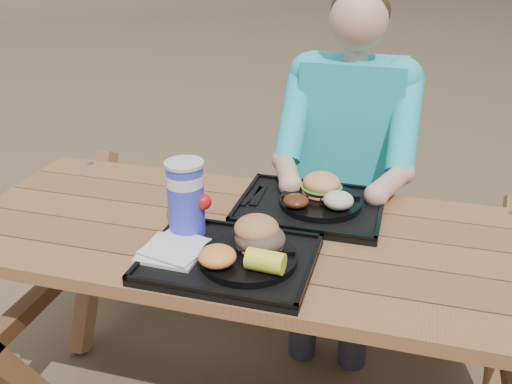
# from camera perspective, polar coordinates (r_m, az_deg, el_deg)

# --- Properties ---
(picnic_table) EXTENTS (1.80, 1.49, 0.75)m
(picnic_table) POSITION_cam_1_polar(r_m,az_deg,el_deg) (1.91, 0.00, -13.85)
(picnic_table) COLOR #999999
(picnic_table) RESTS_ON ground
(tray_near) EXTENTS (0.45, 0.35, 0.02)m
(tray_near) POSITION_cam_1_polar(r_m,az_deg,el_deg) (1.54, -2.67, -6.85)
(tray_near) COLOR black
(tray_near) RESTS_ON picnic_table
(tray_far) EXTENTS (0.45, 0.35, 0.02)m
(tray_far) POSITION_cam_1_polar(r_m,az_deg,el_deg) (1.82, 5.46, -1.58)
(tray_far) COLOR black
(tray_far) RESTS_ON picnic_table
(plate_near) EXTENTS (0.26, 0.26, 0.02)m
(plate_near) POSITION_cam_1_polar(r_m,az_deg,el_deg) (1.51, -0.76, -6.62)
(plate_near) COLOR black
(plate_near) RESTS_ON tray_near
(plate_far) EXTENTS (0.26, 0.26, 0.02)m
(plate_far) POSITION_cam_1_polar(r_m,az_deg,el_deg) (1.82, 6.47, -0.99)
(plate_far) COLOR black
(plate_far) RESTS_ON tray_far
(napkin_stack) EXTENTS (0.17, 0.17, 0.02)m
(napkin_stack) POSITION_cam_1_polar(r_m,az_deg,el_deg) (1.57, -8.37, -5.74)
(napkin_stack) COLOR silver
(napkin_stack) RESTS_ON tray_near
(soda_cup) EXTENTS (0.10, 0.10, 0.21)m
(soda_cup) POSITION_cam_1_polar(r_m,az_deg,el_deg) (1.62, -7.02, -0.78)
(soda_cup) COLOR #1C29D6
(soda_cup) RESTS_ON tray_near
(condiment_bbq) EXTENTS (0.05, 0.05, 0.03)m
(condiment_bbq) POSITION_cam_1_polar(r_m,az_deg,el_deg) (1.63, -1.03, -3.96)
(condiment_bbq) COLOR #320905
(condiment_bbq) RESTS_ON tray_near
(condiment_mustard) EXTENTS (0.05, 0.05, 0.03)m
(condiment_mustard) POSITION_cam_1_polar(r_m,az_deg,el_deg) (1.63, 0.77, -4.00)
(condiment_mustard) COLOR orange
(condiment_mustard) RESTS_ON tray_near
(sandwich) EXTENTS (0.13, 0.13, 0.13)m
(sandwich) POSITION_cam_1_polar(r_m,az_deg,el_deg) (1.51, 0.42, -3.37)
(sandwich) COLOR #B87541
(sandwich) RESTS_ON plate_near
(mac_cheese) EXTENTS (0.10, 0.10, 0.05)m
(mac_cheese) POSITION_cam_1_polar(r_m,az_deg,el_deg) (1.46, -3.90, -6.44)
(mac_cheese) COLOR #FD9E42
(mac_cheese) RESTS_ON plate_near
(corn_cob) EXTENTS (0.10, 0.10, 0.06)m
(corn_cob) POSITION_cam_1_polar(r_m,az_deg,el_deg) (1.43, 0.95, -6.92)
(corn_cob) COLOR #FEFF35
(corn_cob) RESTS_ON plate_near
(cutlery_far) EXTENTS (0.03, 0.15, 0.01)m
(cutlery_far) POSITION_cam_1_polar(r_m,az_deg,el_deg) (1.87, 0.24, -0.34)
(cutlery_far) COLOR black
(cutlery_far) RESTS_ON tray_far
(burger) EXTENTS (0.12, 0.12, 0.11)m
(burger) POSITION_cam_1_polar(r_m,az_deg,el_deg) (1.82, 6.61, 1.35)
(burger) COLOR #EB9753
(burger) RESTS_ON plate_far
(baked_beans) EXTENTS (0.08, 0.08, 0.04)m
(baked_beans) POSITION_cam_1_polar(r_m,az_deg,el_deg) (1.75, 4.02, -0.90)
(baked_beans) COLOR #522510
(baked_beans) RESTS_ON plate_far
(potato_salad) EXTENTS (0.09, 0.09, 0.05)m
(potato_salad) POSITION_cam_1_polar(r_m,az_deg,el_deg) (1.75, 8.24, -0.82)
(potato_salad) COLOR beige
(potato_salad) RESTS_ON plate_far
(diner) EXTENTS (0.48, 0.84, 1.28)m
(diner) POSITION_cam_1_polar(r_m,az_deg,el_deg) (2.31, 9.06, 0.94)
(diner) COLOR #1CA0C5
(diner) RESTS_ON ground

